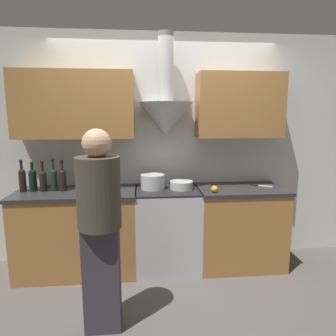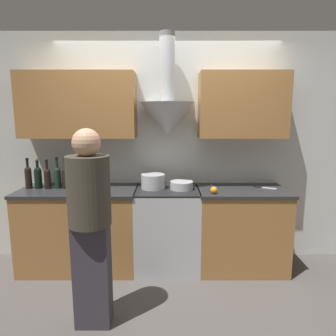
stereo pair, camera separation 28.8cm
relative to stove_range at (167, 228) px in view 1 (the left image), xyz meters
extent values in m
plane|color=#4C4744|center=(0.00, -0.30, -0.46)|extent=(12.00, 12.00, 0.00)
cube|color=silver|center=(0.00, 0.33, 0.84)|extent=(8.40, 0.06, 2.60)
cone|color=#B7BABC|center=(0.00, 0.14, 1.20)|extent=(0.59, 0.59, 0.36)
cylinder|color=#B7BABC|center=(0.00, 0.14, 1.74)|extent=(0.16, 0.16, 0.72)
cube|color=#9E6B38|center=(-0.97, 0.15, 1.34)|extent=(1.25, 0.32, 0.70)
cube|color=#9E6B38|center=(0.82, 0.15, 1.34)|extent=(0.94, 0.32, 0.70)
cube|color=#9E6B38|center=(-0.97, 0.00, -0.02)|extent=(1.25, 0.60, 0.87)
cube|color=#28282B|center=(-0.97, 0.00, 0.43)|extent=(1.27, 0.62, 0.03)
cube|color=#9E6B38|center=(0.82, 0.00, -0.02)|extent=(0.94, 0.60, 0.87)
cube|color=#28282B|center=(0.82, 0.00, 0.43)|extent=(0.97, 0.62, 0.03)
cube|color=#B7BABC|center=(0.00, 0.00, -0.01)|extent=(0.69, 0.60, 0.88)
cube|color=black|center=(0.00, -0.30, -0.05)|extent=(0.48, 0.01, 0.40)
cube|color=black|center=(0.00, 0.00, 0.44)|extent=(0.69, 0.60, 0.02)
cube|color=#B7BABC|center=(0.00, 0.27, 0.38)|extent=(0.69, 0.06, 0.10)
cylinder|color=black|center=(-1.52, 0.03, 0.55)|extent=(0.07, 0.07, 0.21)
sphere|color=black|center=(-1.52, 0.03, 0.65)|extent=(0.07, 0.07, 0.07)
cylinder|color=black|center=(-1.52, 0.03, 0.72)|extent=(0.03, 0.03, 0.09)
cylinder|color=black|center=(-1.52, 0.03, 0.77)|extent=(0.03, 0.03, 0.02)
cylinder|color=black|center=(-1.42, 0.04, 0.55)|extent=(0.08, 0.08, 0.20)
sphere|color=black|center=(-1.42, 0.04, 0.65)|extent=(0.08, 0.08, 0.08)
cylinder|color=black|center=(-1.42, 0.04, 0.71)|extent=(0.03, 0.03, 0.10)
cylinder|color=gold|center=(-1.42, 0.04, 0.77)|extent=(0.03, 0.03, 0.02)
cylinder|color=black|center=(-1.31, 0.02, 0.54)|extent=(0.07, 0.07, 0.19)
sphere|color=black|center=(-1.31, 0.02, 0.63)|extent=(0.07, 0.07, 0.07)
cylinder|color=black|center=(-1.31, 0.02, 0.70)|extent=(0.03, 0.03, 0.10)
cylinder|color=black|center=(-1.31, 0.02, 0.76)|extent=(0.03, 0.03, 0.02)
cylinder|color=black|center=(-1.20, 0.04, 0.55)|extent=(0.07, 0.07, 0.20)
sphere|color=black|center=(-1.20, 0.04, 0.65)|extent=(0.07, 0.07, 0.07)
cylinder|color=black|center=(-1.20, 0.04, 0.71)|extent=(0.03, 0.03, 0.11)
cylinder|color=black|center=(-1.20, 0.04, 0.78)|extent=(0.03, 0.03, 0.02)
cylinder|color=black|center=(-1.11, 0.03, 0.54)|extent=(0.08, 0.08, 0.19)
sphere|color=black|center=(-1.11, 0.03, 0.64)|extent=(0.07, 0.07, 0.07)
cylinder|color=black|center=(-1.11, 0.03, 0.71)|extent=(0.03, 0.03, 0.10)
cylinder|color=black|center=(-1.11, 0.03, 0.76)|extent=(0.03, 0.03, 0.02)
cylinder|color=#B7BABC|center=(-0.16, 0.03, 0.53)|extent=(0.26, 0.26, 0.16)
cylinder|color=#B7BABC|center=(0.16, -0.01, 0.49)|extent=(0.25, 0.25, 0.09)
sphere|color=orange|center=(0.48, -0.19, 0.48)|extent=(0.07, 0.07, 0.07)
cube|color=silver|center=(1.11, 0.02, 0.45)|extent=(0.15, 0.10, 0.01)
cube|color=black|center=(1.00, 0.08, 0.45)|extent=(0.09, 0.06, 0.01)
cube|color=#38333D|center=(-0.60, -0.95, -0.03)|extent=(0.28, 0.18, 0.85)
cylinder|color=#3D382D|center=(-0.60, -0.95, 0.67)|extent=(0.33, 0.33, 0.54)
sphere|color=tan|center=(-0.60, -0.95, 1.04)|extent=(0.21, 0.21, 0.21)
camera|label=1|loc=(-0.28, -3.15, 1.23)|focal=32.00mm
camera|label=2|loc=(0.01, -3.16, 1.23)|focal=32.00mm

